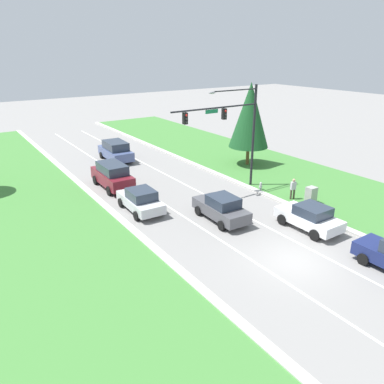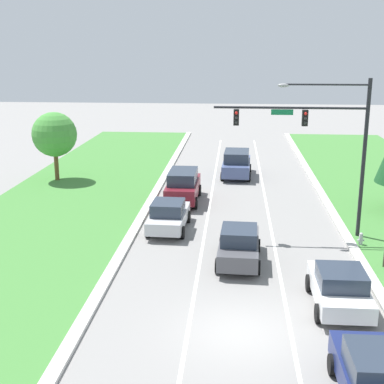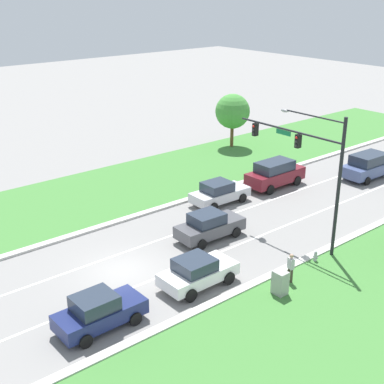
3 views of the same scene
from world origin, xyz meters
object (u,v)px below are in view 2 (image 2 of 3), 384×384
at_px(traffic_signal_mast, 322,134).
at_px(oak_near_left_tree, 54,135).
at_px(burgundy_suv, 183,186).
at_px(slate_blue_suv, 237,163).
at_px(navy_sedan, 375,377).
at_px(graphite_sedan, 239,245).
at_px(fire_hydrant, 361,239).
at_px(silver_sedan, 169,215).
at_px(white_sedan, 339,287).

height_order(traffic_signal_mast, oak_near_left_tree, traffic_signal_mast).
xyz_separation_m(burgundy_suv, slate_blue_suv, (3.43, 7.42, -0.05)).
relative_size(traffic_signal_mast, burgundy_suv, 1.65).
relative_size(traffic_signal_mast, oak_near_left_tree, 1.60).
height_order(navy_sedan, oak_near_left_tree, oak_near_left_tree).
distance_m(graphite_sedan, fire_hydrant, 6.68).
relative_size(burgundy_suv, oak_near_left_tree, 0.97).
bearing_deg(graphite_sedan, navy_sedan, -67.33).
xyz_separation_m(silver_sedan, oak_near_left_tree, (-9.71, 10.51, 2.66)).
height_order(white_sedan, fire_hydrant, white_sedan).
bearing_deg(graphite_sedan, white_sedan, -45.37).
bearing_deg(slate_blue_suv, navy_sedan, -79.92).
height_order(navy_sedan, fire_hydrant, navy_sedan).
height_order(traffic_signal_mast, fire_hydrant, traffic_signal_mast).
distance_m(graphite_sedan, oak_near_left_tree, 20.21).
bearing_deg(silver_sedan, fire_hydrant, -7.78).
xyz_separation_m(white_sedan, silver_sedan, (-7.59, 8.46, 0.00)).
xyz_separation_m(navy_sedan, white_sedan, (0.09, 5.80, -0.02)).
height_order(burgundy_suv, silver_sedan, burgundy_suv).
bearing_deg(silver_sedan, traffic_signal_mast, -0.60).
distance_m(traffic_signal_mast, oak_near_left_tree, 20.75).
bearing_deg(burgundy_suv, slate_blue_suv, 65.56).
distance_m(burgundy_suv, silver_sedan, 5.61).
xyz_separation_m(fire_hydrant, oak_near_left_tree, (-19.63, 12.16, 3.14)).
height_order(graphite_sedan, burgundy_suv, burgundy_suv).
bearing_deg(graphite_sedan, traffic_signal_mast, 46.49).
distance_m(traffic_signal_mast, burgundy_suv, 10.61).
xyz_separation_m(slate_blue_suv, fire_hydrant, (6.23, -14.68, -0.68)).
relative_size(burgundy_suv, slate_blue_suv, 0.98).
height_order(slate_blue_suv, silver_sedan, slate_blue_suv).
bearing_deg(slate_blue_suv, fire_hydrant, -64.88).
bearing_deg(fire_hydrant, oak_near_left_tree, 148.21).
relative_size(slate_blue_suv, silver_sedan, 1.14).
height_order(graphite_sedan, fire_hydrant, graphite_sedan).
distance_m(slate_blue_suv, silver_sedan, 13.54).
distance_m(burgundy_suv, slate_blue_suv, 8.18).
bearing_deg(oak_near_left_tree, silver_sedan, -47.25).
bearing_deg(graphite_sedan, oak_near_left_tree, 134.69).
relative_size(slate_blue_suv, white_sedan, 1.21).
relative_size(navy_sedan, white_sedan, 1.00).
bearing_deg(fire_hydrant, graphite_sedan, -156.68).
relative_size(slate_blue_suv, fire_hydrant, 7.25).
height_order(white_sedan, silver_sedan, silver_sedan).
bearing_deg(slate_blue_suv, graphite_sedan, -87.51).
height_order(burgundy_suv, fire_hydrant, burgundy_suv).
height_order(navy_sedan, burgundy_suv, burgundy_suv).
xyz_separation_m(slate_blue_suv, oak_near_left_tree, (-13.39, -2.52, 2.46)).
bearing_deg(navy_sedan, slate_blue_suv, 97.65).
relative_size(graphite_sedan, burgundy_suv, 0.90).
bearing_deg(graphite_sedan, silver_sedan, 133.79).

